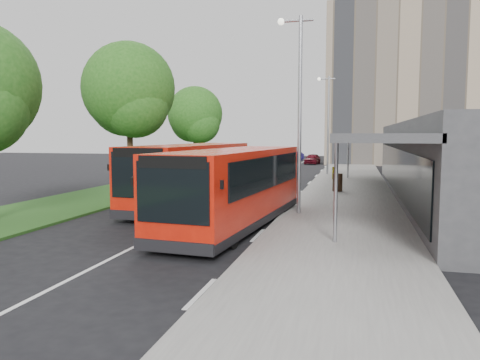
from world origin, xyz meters
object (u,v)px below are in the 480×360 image
object	(u,v)px
tree_mid	(129,95)
lamp_post_far	(327,119)
bus_second	(193,175)
tree_far	(195,118)
bollard	(333,173)
lamp_post_near	(298,102)
bus_main	(236,187)
car_near	(312,159)
litter_bin	(338,182)
car_far	(294,156)

from	to	relation	value
tree_mid	lamp_post_far	distance (m)	17.11
bus_second	tree_far	bearing A→B (deg)	112.08
tree_mid	bollard	bearing A→B (deg)	35.60
tree_far	lamp_post_near	xyz separation A→B (m)	(11.13, -19.05, -0.15)
bus_main	bus_second	distance (m)	5.46
lamp_post_near	bus_main	xyz separation A→B (m)	(-1.91, -2.72, -3.25)
lamp_post_far	car_near	world-z (taller)	lamp_post_far
tree_mid	bus_main	size ratio (longest dim) A/B	0.88
tree_mid	bus_main	distance (m)	14.12
tree_mid	litter_bin	world-z (taller)	tree_mid
litter_bin	lamp_post_far	bearing A→B (deg)	96.53
car_far	lamp_post_near	bearing A→B (deg)	-61.94
lamp_post_near	car_near	world-z (taller)	lamp_post_near
bus_main	bus_second	size ratio (longest dim) A/B	0.98
lamp_post_far	car_near	distance (m)	16.69
litter_bin	car_near	bearing A→B (deg)	98.08
tree_mid	bus_second	world-z (taller)	tree_mid
tree_far	car_far	world-z (taller)	tree_far
lamp_post_near	bus_main	distance (m)	4.65
tree_far	lamp_post_far	size ratio (longest dim) A/B	0.94
car_near	lamp_post_far	bearing A→B (deg)	-74.34
tree_far	lamp_post_far	bearing A→B (deg)	4.87
bollard	car_near	xyz separation A→B (m)	(-3.35, 20.40, 0.01)
bus_second	bollard	world-z (taller)	bus_second
bollard	bus_main	bearing A→B (deg)	-98.31
lamp_post_near	car_near	xyz separation A→B (m)	(-2.59, 35.96, -4.10)
lamp_post_near	bus_second	distance (m)	6.31
tree_mid	bus_main	bearing A→B (deg)	-46.69
lamp_post_far	bus_main	bearing A→B (deg)	-94.81
car_near	tree_mid	bearing A→B (deg)	-100.01
bus_main	bus_second	bearing A→B (deg)	131.77
lamp_post_far	car_far	world-z (taller)	lamp_post_far
tree_far	bus_main	xyz separation A→B (m)	(9.22, -21.77, -3.41)
tree_far	bollard	xyz separation A→B (m)	(11.89, -3.49, -4.26)
tree_mid	tree_far	size ratio (longest dim) A/B	1.19
car_near	car_far	xyz separation A→B (m)	(-3.03, 6.34, -0.01)
bollard	tree_mid	bearing A→B (deg)	-144.40
lamp_post_far	bollard	size ratio (longest dim) A/B	8.71
tree_far	car_near	distance (m)	19.42
tree_mid	lamp_post_near	distance (m)	13.22
lamp_post_far	tree_far	bearing A→B (deg)	-175.13
lamp_post_far	litter_bin	size ratio (longest dim) A/B	7.84
lamp_post_far	bollard	bearing A→B (deg)	-80.29
bus_second	litter_bin	bearing A→B (deg)	48.01
lamp_post_near	car_near	distance (m)	36.29
lamp_post_far	car_far	bearing A→B (deg)	104.15
tree_far	lamp_post_near	distance (m)	22.06
tree_mid	bollard	distance (m)	15.52
car_near	tree_far	bearing A→B (deg)	-110.34
lamp_post_far	car_far	size ratio (longest dim) A/B	2.17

